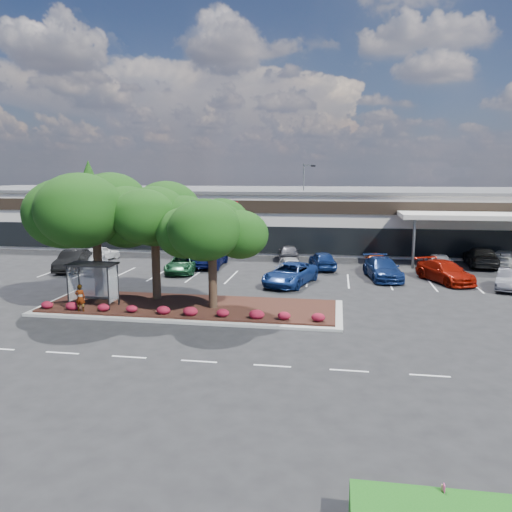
% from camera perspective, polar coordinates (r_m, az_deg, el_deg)
% --- Properties ---
extents(ground, '(160.00, 160.00, 0.00)m').
position_cam_1_polar(ground, '(26.02, -5.84, -8.61)').
color(ground, black).
rests_on(ground, ground).
extents(retail_store, '(80.40, 25.20, 6.25)m').
position_cam_1_polar(retail_store, '(58.34, 2.86, 4.67)').
color(retail_store, silver).
rests_on(retail_store, ground).
extents(landscape_island, '(18.00, 6.00, 0.26)m').
position_cam_1_polar(landscape_island, '(30.20, -7.55, -5.82)').
color(landscape_island, '#AAAAA4').
rests_on(landscape_island, ground).
extents(lane_markings, '(33.12, 20.06, 0.01)m').
position_cam_1_polar(lane_markings, '(35.85, -1.73, -3.49)').
color(lane_markings, silver).
rests_on(lane_markings, ground).
extents(shrub_row, '(17.00, 0.80, 0.50)m').
position_cam_1_polar(shrub_row, '(28.17, -8.80, -6.17)').
color(shrub_row, maroon).
rests_on(shrub_row, landscape_island).
extents(bus_shelter, '(2.75, 1.55, 2.59)m').
position_cam_1_polar(bus_shelter, '(30.81, -18.06, -1.75)').
color(bus_shelter, black).
rests_on(bus_shelter, landscape_island).
extents(island_tree_west, '(7.20, 7.20, 7.89)m').
position_cam_1_polar(island_tree_west, '(32.10, -17.77, 2.14)').
color(island_tree_west, '#16320C').
rests_on(island_tree_west, landscape_island).
extents(island_tree_mid, '(6.60, 6.60, 7.32)m').
position_cam_1_polar(island_tree_mid, '(31.36, -11.45, 1.72)').
color(island_tree_mid, '#16320C').
rests_on(island_tree_mid, landscape_island).
extents(island_tree_east, '(5.80, 5.80, 6.50)m').
position_cam_1_polar(island_tree_east, '(28.81, -5.01, 0.37)').
color(island_tree_east, '#16320C').
rests_on(island_tree_east, landscape_island).
extents(conifer_north_west, '(4.40, 4.40, 10.00)m').
position_cam_1_polar(conifer_north_west, '(78.90, -18.48, 6.80)').
color(conifer_north_west, '#16320C').
rests_on(conifer_north_west, ground).
extents(person_waiting, '(0.61, 0.44, 1.58)m').
position_cam_1_polar(person_waiting, '(30.11, -19.45, -4.53)').
color(person_waiting, '#594C47').
rests_on(person_waiting, landscape_island).
extents(light_pole, '(1.43, 0.50, 8.96)m').
position_cam_1_polar(light_pole, '(52.12, 5.53, 4.93)').
color(light_pole, '#AAAAA4').
rests_on(light_pole, ground).
extents(survey_stake, '(0.08, 0.14, 1.08)m').
position_cam_1_polar(survey_stake, '(13.37, 20.48, -24.64)').
color(survey_stake, '#A07854').
rests_on(survey_stake, ground).
extents(car_0, '(2.63, 5.32, 1.68)m').
position_cam_1_polar(car_0, '(44.23, -20.21, -0.49)').
color(car_0, black).
rests_on(car_0, ground).
extents(car_1, '(3.07, 4.52, 1.43)m').
position_cam_1_polar(car_1, '(42.82, -17.78, -0.84)').
color(car_1, '#A4A9AF').
rests_on(car_1, ground).
extents(car_2, '(2.83, 5.18, 1.38)m').
position_cam_1_polar(car_2, '(41.15, -8.41, -0.92)').
color(car_2, '#174425').
rests_on(car_2, ground).
extents(car_4, '(2.66, 4.54, 1.45)m').
position_cam_1_polar(car_4, '(39.49, 4.03, -1.23)').
color(car_4, beige).
rests_on(car_4, ground).
extents(car_5, '(4.16, 6.20, 1.58)m').
position_cam_1_polar(car_5, '(36.38, 3.93, -2.05)').
color(car_5, navy).
rests_on(car_5, ground).
extents(car_6, '(3.09, 5.80, 1.60)m').
position_cam_1_polar(car_6, '(39.46, 14.27, -1.40)').
color(car_6, navy).
rests_on(car_6, ground).
extents(car_7, '(4.25, 5.80, 1.56)m').
position_cam_1_polar(car_7, '(39.69, 20.81, -1.70)').
color(car_7, '#981305').
rests_on(car_7, ground).
extents(car_8, '(2.94, 4.52, 1.41)m').
position_cam_1_polar(car_8, '(39.14, 26.97, -2.39)').
color(car_8, '#585860').
rests_on(car_8, ground).
extents(car_9, '(2.67, 4.28, 1.36)m').
position_cam_1_polar(car_9, '(48.49, -17.32, 0.31)').
color(car_9, white).
rests_on(car_9, ground).
extents(car_10, '(3.81, 5.81, 1.57)m').
position_cam_1_polar(car_10, '(46.16, -6.14, 0.38)').
color(car_10, '#164721').
rests_on(car_10, ground).
extents(car_11, '(2.79, 5.82, 1.60)m').
position_cam_1_polar(car_11, '(43.57, -5.44, -0.13)').
color(car_11, '#0E1553').
rests_on(car_11, ground).
extents(car_12, '(2.31, 4.67, 1.53)m').
position_cam_1_polar(car_12, '(46.15, 3.77, 0.39)').
color(car_12, '#4C4C52').
rests_on(car_12, ground).
extents(car_13, '(2.77, 4.74, 1.51)m').
position_cam_1_polar(car_13, '(42.53, 7.60, -0.47)').
color(car_13, navy).
rests_on(car_13, ground).
extents(car_14, '(2.20, 4.76, 1.58)m').
position_cam_1_polar(car_14, '(42.62, 13.53, -0.59)').
color(car_14, maroon).
rests_on(car_14, ground).
extents(car_15, '(2.73, 5.32, 1.48)m').
position_cam_1_polar(car_15, '(43.65, 20.16, -0.75)').
color(car_15, slate).
rests_on(car_15, ground).
extents(car_16, '(2.95, 6.05, 1.70)m').
position_cam_1_polar(car_16, '(47.47, 24.32, -0.09)').
color(car_16, black).
rests_on(car_16, ground).
extents(car_17, '(3.53, 4.94, 1.33)m').
position_cam_1_polar(car_17, '(48.99, 26.46, -0.19)').
color(car_17, silver).
rests_on(car_17, ground).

